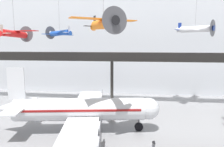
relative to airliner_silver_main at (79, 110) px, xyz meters
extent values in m
cube|color=silver|center=(2.74, 25.89, 9.87)|extent=(140.00, 3.00, 26.69)
cube|color=#2D2B28|center=(2.74, 16.54, 6.38)|extent=(110.00, 3.20, 0.90)
cube|color=#2D2B28|center=(2.74, 15.00, 7.38)|extent=(110.00, 0.12, 1.10)
cylinder|color=#2D2B28|center=(2.74, 17.50, 1.23)|extent=(0.70, 0.70, 9.41)
cylinder|color=silver|center=(0.12, 0.02, 0.05)|extent=(19.39, 6.30, 3.32)
sphere|color=silver|center=(10.27, 1.64, 0.05)|extent=(3.25, 3.25, 3.25)
cone|color=silver|center=(-10.19, -1.63, 0.30)|extent=(4.74, 3.70, 3.05)
cube|color=maroon|center=(0.12, 0.02, 0.38)|extent=(18.08, 6.15, 0.30)
cube|color=silver|center=(-0.45, 7.80, -0.70)|extent=(6.32, 12.77, 0.28)
cube|color=silver|center=(2.01, -7.55, -0.70)|extent=(6.32, 12.77, 0.28)
cylinder|color=silver|center=(1.29, 5.35, -0.65)|extent=(2.45, 1.92, 1.59)
cylinder|color=#4C4C51|center=(2.50, 5.55, -0.65)|extent=(0.54, 3.00, 3.03)
cylinder|color=silver|center=(0.64, 9.45, -0.65)|extent=(2.45, 1.92, 1.59)
cylinder|color=#4C4C51|center=(1.84, 9.65, -0.65)|extent=(0.54, 3.00, 3.03)
cylinder|color=silver|center=(2.90, -4.68, -0.65)|extent=(2.45, 1.92, 1.59)
cylinder|color=#4C4C51|center=(4.10, -4.49, -0.65)|extent=(0.54, 3.00, 3.03)
cylinder|color=silver|center=(3.55, -8.78, -0.65)|extent=(2.45, 1.92, 1.59)
cylinder|color=#4C4C51|center=(4.76, -8.59, -0.65)|extent=(0.54, 3.00, 3.03)
cube|color=silver|center=(-8.88, -1.42, 4.03)|extent=(2.44, 0.58, 4.65)
cube|color=silver|center=(-8.55, -1.37, 0.71)|extent=(3.78, 8.91, 0.20)
cylinder|color=#4C4C51|center=(8.90, 1.42, -2.22)|extent=(0.20, 0.20, 1.21)
cylinder|color=black|center=(8.90, 1.42, -2.83)|extent=(1.34, 0.58, 1.30)
cylinder|color=#4C4C51|center=(-0.08, 2.68, -2.22)|extent=(0.20, 0.20, 1.21)
cylinder|color=black|center=(-0.08, 2.68, -2.83)|extent=(1.34, 0.58, 1.30)
cylinder|color=#4C4C51|center=(0.76, -2.57, -2.22)|extent=(0.20, 0.20, 1.21)
cylinder|color=black|center=(0.76, -2.57, -2.83)|extent=(1.34, 0.58, 1.30)
cylinder|color=silver|center=(19.96, 15.08, 12.65)|extent=(5.53, 4.55, 1.29)
cone|color=navy|center=(22.47, 13.22, 12.68)|extent=(1.46, 1.48, 1.11)
cylinder|color=#4C4C51|center=(22.65, 13.09, 12.68)|extent=(1.94, 2.60, 3.21)
cone|color=silver|center=(17.63, 16.82, 12.62)|extent=(1.92, 1.80, 1.06)
cube|color=silver|center=(20.25, 14.87, 12.28)|extent=(6.53, 8.10, 0.10)
cube|color=navy|center=(17.34, 17.03, 13.39)|extent=(0.62, 0.48, 1.48)
cube|color=navy|center=(17.34, 17.03, 12.65)|extent=(2.50, 3.01, 0.06)
cylinder|color=slate|center=(19.96, 15.08, 15.95)|extent=(0.04, 0.04, 5.36)
cylinder|color=red|center=(-10.26, 1.26, 11.20)|extent=(1.52, 4.89, 1.18)
cone|color=silver|center=(-9.98, 3.75, 11.30)|extent=(0.97, 0.89, 0.89)
cylinder|color=#4C4C51|center=(-9.96, 3.92, 11.31)|extent=(2.56, 0.33, 2.57)
cone|color=red|center=(-10.52, -1.05, 11.11)|extent=(0.98, 1.40, 0.89)
cube|color=red|center=(-10.23, 1.55, 11.67)|extent=(7.30, 1.97, 0.10)
cube|color=silver|center=(-10.56, -1.34, 11.80)|extent=(0.13, 0.58, 1.19)
cube|color=silver|center=(-10.56, -1.34, 11.20)|extent=(2.62, 0.87, 0.06)
cylinder|color=slate|center=(-10.26, 1.26, 15.13)|extent=(0.04, 0.04, 6.86)
cylinder|color=#1E4CAD|center=(-8.09, 13.95, 11.99)|extent=(5.17, 3.26, 1.36)
cone|color=white|center=(-10.53, 15.13, 12.15)|extent=(1.20, 1.24, 0.97)
cylinder|color=#4C4C51|center=(-10.71, 15.22, 12.16)|extent=(1.26, 2.53, 2.79)
cone|color=#1E4CAD|center=(-5.82, 12.84, 11.85)|extent=(1.69, 1.45, 0.99)
cube|color=#1E4CAD|center=(-8.38, 14.08, 11.67)|extent=(4.57, 7.59, 0.10)
cube|color=white|center=(-5.54, 12.70, 12.64)|extent=(0.59, 0.33, 1.29)
cube|color=white|center=(-5.54, 12.70, 11.99)|extent=(1.79, 2.79, 0.06)
cylinder|color=slate|center=(-8.09, 13.95, 15.56)|extent=(0.04, 0.04, 6.07)
cylinder|color=orange|center=(4.12, -2.19, 12.17)|extent=(4.15, 5.57, 1.47)
cone|color=black|center=(5.75, -4.75, 12.32)|extent=(1.43, 1.39, 1.08)
cylinder|color=#4C4C51|center=(5.87, -4.92, 12.33)|extent=(2.65, 1.71, 3.12)
cone|color=orange|center=(2.60, 0.20, 12.04)|extent=(1.72, 1.90, 1.09)
cube|color=orange|center=(4.31, -2.48, 12.74)|extent=(8.14, 5.90, 0.10)
cube|color=black|center=(2.41, 0.49, 12.89)|extent=(0.43, 0.63, 1.44)
cube|color=black|center=(2.41, 0.49, 12.17)|extent=(3.01, 2.27, 0.06)
cube|color=#4C4C51|center=(10.71, -3.82, -3.13)|extent=(0.34, 0.43, 0.70)
cube|color=#232326|center=(10.71, -3.82, -2.60)|extent=(0.43, 0.69, 0.73)
camera|label=1|loc=(8.41, -27.78, 9.73)|focal=32.00mm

